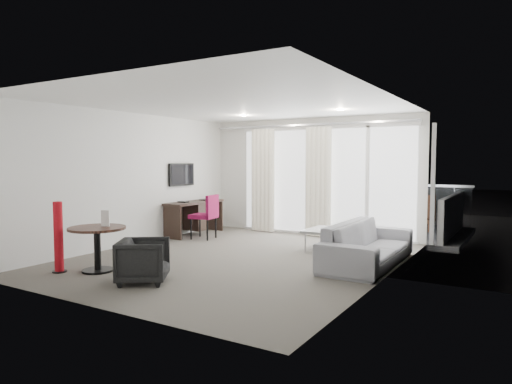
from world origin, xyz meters
The scene contains 28 objects.
floor centered at (0.00, 0.00, 0.00)m, with size 5.00×6.00×0.00m, color #59554C.
ceiling centered at (0.00, 0.00, 2.60)m, with size 5.00×6.00×0.00m, color white.
wall_left centered at (-2.50, 0.00, 1.30)m, with size 0.00×6.00×2.60m, color silver.
wall_right centered at (2.50, 0.00, 1.30)m, with size 0.00×6.00×2.60m, color silver.
wall_front centered at (0.00, -3.00, 1.30)m, with size 5.00×0.00×2.60m, color silver.
window_panel centered at (0.30, 2.98, 1.20)m, with size 4.00×0.02×2.38m, color white, non-canonical shape.
window_frame centered at (0.30, 2.97, 1.20)m, with size 4.10×0.06×2.44m, color white, non-canonical shape.
curtain_left centered at (-1.15, 2.82, 1.20)m, with size 0.60×0.20×2.38m, color white, non-canonical shape.
curtain_right centered at (0.25, 2.82, 1.20)m, with size 0.60×0.20×2.38m, color white, non-canonical shape.
curtain_track centered at (0.00, 2.82, 2.45)m, with size 4.80×0.04×0.04m, color #B2B2B7, non-canonical shape.
downlight_a centered at (-0.90, 1.60, 2.59)m, with size 0.12×0.12×0.02m, color #FFE0B2.
downlight_b centered at (1.20, 1.60, 2.59)m, with size 0.12×0.12×0.02m, color #FFE0B2.
desk centered at (-2.23, 1.62, 0.37)m, with size 0.50×1.59×0.74m, color black, non-canonical shape.
tv centered at (-2.46, 1.45, 1.35)m, with size 0.05×0.80×0.50m, color black, non-canonical shape.
desk_chair centered at (-1.71, 1.27, 0.47)m, with size 0.52×0.48×0.94m, color maroon, non-canonical shape.
round_table centered at (-1.31, -1.84, 0.34)m, with size 0.84×0.84×0.67m, color #311A12, non-canonical shape.
menu_card centered at (-1.26, -1.72, 0.72)m, with size 0.13×0.02×0.24m, color white, non-canonical shape.
red_lamp centered at (-1.77, -2.17, 0.53)m, with size 0.21×0.21×1.06m, color #A40D16.
tub_armchair centered at (-0.27, -1.94, 0.30)m, with size 0.64×0.66×0.60m, color black.
coffee_table centered at (1.11, 1.45, 0.20)m, with size 0.87×0.87×0.39m, color gray, non-canonical shape.
remote centered at (1.04, 1.60, 0.36)m, with size 0.05×0.15×0.02m, color black, non-canonical shape.
magazine centered at (1.23, 1.29, 0.36)m, with size 0.20×0.26×0.01m, color gray, non-canonical shape.
sofa centered at (2.03, 0.71, 0.34)m, with size 2.31×0.90×0.68m, color gray.
terrace_slab centered at (0.30, 4.50, -0.06)m, with size 5.60×3.00×0.12m, color #4D4D50.
rattan_chair_a centered at (0.53, 4.11, 0.38)m, with size 0.52×0.52×0.76m, color brown, non-canonical shape.
rattan_chair_b centered at (2.02, 4.87, 0.42)m, with size 0.57×0.57×0.83m, color brown, non-canonical shape.
rattan_table centered at (1.34, 4.66, 0.24)m, with size 0.47×0.47×0.47m, color brown, non-canonical shape.
balustrade centered at (0.30, 5.95, 0.50)m, with size 5.50×0.06×1.05m, color #B2B2B7, non-canonical shape.
Camera 1 is at (4.22, -6.40, 1.67)m, focal length 32.00 mm.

